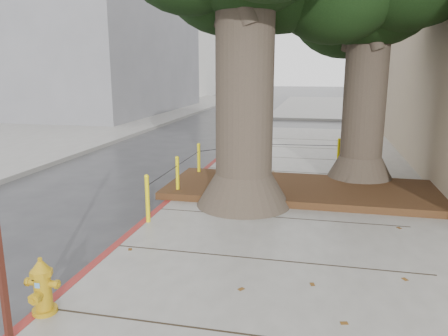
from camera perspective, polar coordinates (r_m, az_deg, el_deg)
name	(u,v)px	position (r m, az deg, el deg)	size (l,w,h in m)	color
ground	(232,265)	(7.10, 1.06, -12.56)	(140.00, 140.00, 0.00)	#28282B
sidewalk_far	(384,107)	(36.71, 20.13, 7.50)	(16.00, 20.00, 0.15)	slate
curb_red	(167,205)	(9.83, -7.50, -4.82)	(0.14, 26.00, 0.16)	maroon
planter_bed	(302,189)	(10.57, 10.13, -2.77)	(6.40, 2.60, 0.16)	black
building_far_grey	(81,24)	(32.76, -18.12, 17.49)	(12.00, 16.00, 12.00)	slate
building_far_white	(168,29)	(54.62, -7.34, 17.51)	(12.00, 18.00, 15.00)	silver
bollard_ring	(233,164)	(11.13, 1.22, 0.53)	(3.79, 5.39, 0.95)	yellow
fire_hydrant	(42,286)	(5.84, -22.64, -14.08)	(0.37, 0.33, 0.71)	#BE9013
car_silver	(379,115)	(25.38, 19.62, 6.60)	(1.36, 3.39, 1.16)	#A9AAAE
car_dark	(83,110)	(27.64, -17.98, 7.21)	(1.67, 4.11, 1.19)	black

